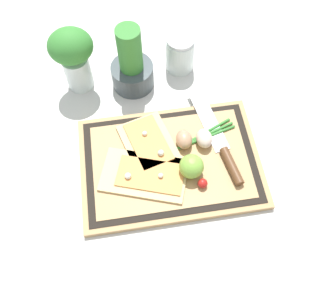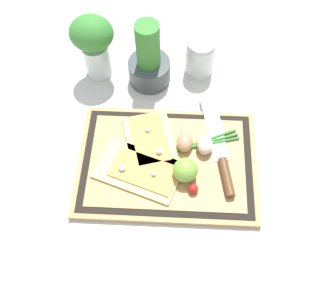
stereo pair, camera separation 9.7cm
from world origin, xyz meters
TOP-DOWN VIEW (x-y plane):
  - ground_plane at (0.00, 0.00)m, footprint 6.00×6.00m
  - cutting_board at (0.00, 0.00)m, footprint 0.44×0.31m
  - pizza_slice_near at (-0.07, -0.03)m, footprint 0.23×0.18m
  - pizza_slice_far at (-0.04, 0.05)m, footprint 0.16×0.21m
  - knife at (0.13, 0.01)m, footprint 0.08×0.30m
  - egg_brown at (0.04, 0.04)m, footprint 0.04×0.05m
  - egg_pink at (0.09, 0.04)m, footprint 0.04×0.05m
  - lime at (0.04, -0.04)m, footprint 0.06×0.06m
  - cherry_tomato_red at (0.06, -0.08)m, footprint 0.02×0.02m
  - scallion_bunch at (0.02, 0.03)m, footprint 0.32×0.14m
  - herb_pot at (-0.06, 0.27)m, footprint 0.12×0.12m
  - sauce_jar at (0.08, 0.31)m, footprint 0.08×0.08m
  - herb_glass at (-0.21, 0.29)m, footprint 0.12×0.10m

SIDE VIEW (x-z plane):
  - ground_plane at x=0.00m, z-range 0.00..0.00m
  - cutting_board at x=0.00m, z-range 0.00..0.02m
  - scallion_bunch at x=0.02m, z-range 0.02..0.03m
  - pizza_slice_near at x=-0.07m, z-range 0.01..0.04m
  - pizza_slice_far at x=-0.04m, z-range 0.01..0.04m
  - knife at x=0.13m, z-range 0.02..0.04m
  - cherry_tomato_red at x=0.06m, z-range 0.02..0.04m
  - egg_brown at x=0.04m, z-range 0.02..0.06m
  - egg_pink at x=0.09m, z-range 0.02..0.06m
  - sauce_jar at x=0.08m, z-range -0.01..0.10m
  - lime at x=0.04m, z-range 0.02..0.08m
  - herb_pot at x=-0.06m, z-range -0.03..0.17m
  - herb_glass at x=-0.21m, z-range 0.02..0.22m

